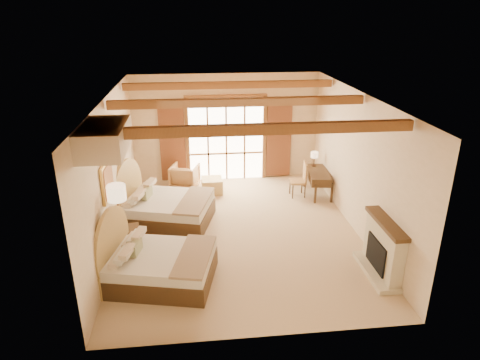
{
  "coord_description": "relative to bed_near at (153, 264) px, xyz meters",
  "views": [
    {
      "loc": [
        -0.96,
        -8.86,
        4.89
      ],
      "look_at": [
        0.05,
        0.2,
        1.24
      ],
      "focal_mm": 32.0,
      "sensor_mm": 36.0,
      "label": 1
    }
  ],
  "objects": [
    {
      "name": "bed_near",
      "position": [
        0.0,
        0.0,
        0.0
      ],
      "size": [
        2.26,
        1.87,
        1.29
      ],
      "rotation": [
        0.0,
        0.0,
        -0.22
      ],
      "color": "#48321C",
      "rests_on": "floor"
    },
    {
      "name": "ottoman",
      "position": [
        1.33,
        4.19,
        -0.18
      ],
      "size": [
        0.59,
        0.59,
        0.42
      ],
      "primitive_type": "cube",
      "rotation": [
        0.0,
        0.0,
        0.02
      ],
      "color": "tan",
      "rests_on": "floor"
    },
    {
      "name": "ceiling",
      "position": [
        1.83,
        1.77,
        2.81
      ],
      "size": [
        7.0,
        7.0,
        0.0
      ],
      "primitive_type": "plane",
      "rotation": [
        3.14,
        0.0,
        0.0
      ],
      "color": "#AF6E35",
      "rests_on": "ground"
    },
    {
      "name": "ceiling_beams",
      "position": [
        1.83,
        1.77,
        2.69
      ],
      "size": [
        5.39,
        4.6,
        0.18
      ],
      "primitive_type": null,
      "color": "brown",
      "rests_on": "ceiling"
    },
    {
      "name": "canopy_valance",
      "position": [
        -0.57,
        -0.23,
        2.56
      ],
      "size": [
        0.7,
        1.4,
        0.45
      ],
      "primitive_type": "cube",
      "color": "beige",
      "rests_on": "ceiling"
    },
    {
      "name": "floor_lamp",
      "position": [
        -0.67,
        0.72,
        1.09
      ],
      "size": [
        0.37,
        0.37,
        1.74
      ],
      "color": "#392318",
      "rests_on": "floor"
    },
    {
      "name": "desk_lamp",
      "position": [
        4.28,
        4.2,
        0.61
      ],
      "size": [
        0.21,
        0.21,
        0.42
      ],
      "color": "#392318",
      "rests_on": "desk"
    },
    {
      "name": "french_doors",
      "position": [
        1.83,
        5.21,
        0.86
      ],
      "size": [
        3.95,
        0.08,
        2.6
      ],
      "color": "white",
      "rests_on": "ground"
    },
    {
      "name": "fireplace",
      "position": [
        4.43,
        -0.23,
        0.12
      ],
      "size": [
        0.46,
        1.4,
        1.16
      ],
      "color": "beige",
      "rests_on": "ground"
    },
    {
      "name": "desk_chair",
      "position": [
        3.72,
        3.68,
        -0.09
      ],
      "size": [
        0.47,
        0.47,
        0.98
      ],
      "rotation": [
        0.0,
        0.0,
        -0.09
      ],
      "color": "#AA8648",
      "rests_on": "floor"
    },
    {
      "name": "desk",
      "position": [
        4.29,
        3.75,
        -0.02
      ],
      "size": [
        0.71,
        1.33,
        0.69
      ],
      "rotation": [
        0.0,
        0.0,
        -0.13
      ],
      "color": "#48321C",
      "rests_on": "floor"
    },
    {
      "name": "wall_right",
      "position": [
        4.58,
        1.77,
        1.21
      ],
      "size": [
        0.0,
        7.0,
        7.0
      ],
      "primitive_type": "plane",
      "rotation": [
        1.57,
        0.0,
        -1.57
      ],
      "color": "beige",
      "rests_on": "ground"
    },
    {
      "name": "armchair",
      "position": [
        0.56,
        4.65,
        -0.04
      ],
      "size": [
        0.94,
        0.95,
        0.7
      ],
      "primitive_type": "imported",
      "rotation": [
        0.0,
        0.0,
        -3.44
      ],
      "color": "#B07D4A",
      "rests_on": "floor"
    },
    {
      "name": "painting",
      "position": [
        -0.87,
        1.02,
        1.36
      ],
      "size": [
        0.06,
        0.95,
        0.75
      ],
      "color": "#DEB151",
      "rests_on": "wall_left"
    },
    {
      "name": "nightstand",
      "position": [
        -0.6,
        1.08,
        -0.09
      ],
      "size": [
        0.58,
        0.58,
        0.6
      ],
      "primitive_type": "cube",
      "rotation": [
        0.0,
        0.0,
        0.17
      ],
      "color": "#48321C",
      "rests_on": "floor"
    },
    {
      "name": "floor",
      "position": [
        1.83,
        1.77,
        -0.39
      ],
      "size": [
        7.0,
        7.0,
        0.0
      ],
      "primitive_type": "plane",
      "color": "#CDAD87",
      "rests_on": "ground"
    },
    {
      "name": "bed_far",
      "position": [
        -0.0,
        2.47,
        0.02
      ],
      "size": [
        2.47,
        2.06,
        1.37
      ],
      "rotation": [
        0.0,
        0.0,
        -0.27
      ],
      "color": "#48321C",
      "rests_on": "floor"
    },
    {
      "name": "wall_left",
      "position": [
        -0.92,
        1.77,
        1.21
      ],
      "size": [
        0.0,
        7.0,
        7.0
      ],
      "primitive_type": "plane",
      "rotation": [
        1.57,
        0.0,
        1.57
      ],
      "color": "beige",
      "rests_on": "ground"
    },
    {
      "name": "wall_back",
      "position": [
        1.83,
        5.27,
        1.21
      ],
      "size": [
        5.5,
        0.0,
        5.5
      ],
      "primitive_type": "plane",
      "rotation": [
        1.57,
        0.0,
        0.0
      ],
      "color": "beige",
      "rests_on": "ground"
    }
  ]
}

